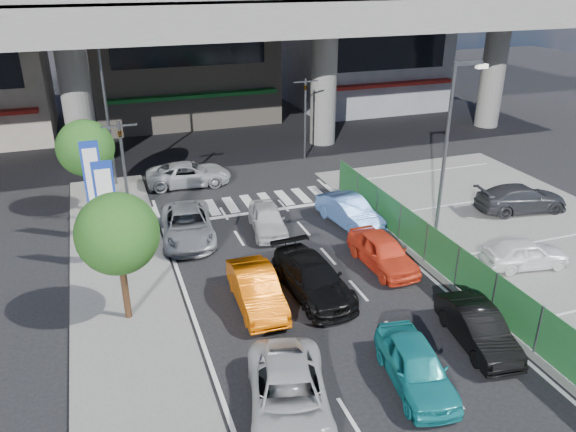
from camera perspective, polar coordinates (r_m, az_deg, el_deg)
name	(u,v)px	position (r m, az deg, el deg)	size (l,w,h in m)	color
ground	(355,344)	(19.39, 6.80, -12.76)	(120.00, 120.00, 0.00)	black
parking_lot	(569,263)	(26.73, 26.61, -4.27)	(12.00, 28.00, 0.06)	slate
sidewalk_left	(129,318)	(21.18, -15.84, -9.90)	(4.00, 30.00, 0.12)	slate
fence_run	(473,279)	(22.12, 18.29, -6.12)	(0.16, 22.00, 1.80)	#22632E
expressway	(204,16)	(36.60, -8.49, 19.44)	(64.00, 14.00, 10.75)	slate
building_center	(177,22)	(47.47, -11.22, 18.73)	(14.00, 10.90, 15.00)	gray
building_east	(365,36)	(51.60, 7.80, 17.67)	(12.00, 10.90, 12.00)	gray
traffic_light_left	(122,149)	(26.90, -16.54, 6.58)	(1.60, 1.24, 5.20)	#595B60
traffic_light_right	(305,99)	(35.98, 1.78, 11.82)	(1.60, 1.24, 5.20)	#595B60
street_lamp_right	(450,138)	(25.40, 16.15, 7.59)	(1.65, 0.22, 8.00)	#595B60
street_lamp_left	(109,103)	(32.50, -17.74, 10.88)	(1.65, 0.22, 8.00)	#595B60
signboard_near	(106,201)	(23.37, -17.99, 1.50)	(0.80, 0.14, 4.70)	#595B60
signboard_far	(93,177)	(26.19, -19.19, 3.74)	(0.80, 0.14, 4.70)	#595B60
tree_near	(118,234)	(19.57, -16.93, -1.77)	(2.80, 2.80, 4.80)	#382314
tree_far	(85,148)	(29.44, -19.89, 6.49)	(2.80, 2.80, 4.80)	#382314
sedan_white_mid_left	(289,396)	(16.34, 0.12, -17.81)	(2.21, 4.79, 1.33)	silver
taxi_teal_mid	(416,366)	(17.72, 12.86, -14.62)	(1.58, 3.93, 1.34)	teal
hatch_black_mid_right	(478,328)	(19.91, 18.75, -10.73)	(1.34, 3.85, 1.27)	black
taxi_orange_left	(256,289)	(20.84, -3.23, -7.44)	(1.46, 4.19, 1.38)	#F86605
sedan_black_mid	(313,278)	(21.53, 2.54, -6.30)	(1.93, 4.76, 1.38)	black
taxi_orange_right	(383,251)	(23.74, 9.60, -3.58)	(1.63, 4.05, 1.38)	#F14322
wagon_silver_front_left	(187,225)	(26.15, -10.19, -0.91)	(2.29, 4.97, 1.38)	#A7AAAF
sedan_white_front_mid	(267,219)	(26.49, -2.11, -0.30)	(1.51, 3.76, 1.28)	silver
kei_truck_front_right	(350,212)	(27.30, 6.29, 0.44)	(1.46, 4.19, 1.38)	#4E7BC6
crossing_wagon_silver	(189,174)	(32.71, -10.04, 4.22)	(2.19, 4.76, 1.32)	#B8BBC0
parked_sedan_white	(525,253)	(25.31, 22.97, -3.50)	(1.45, 3.59, 1.22)	white
parked_sedan_dgrey	(521,198)	(30.98, 22.62, 1.68)	(1.90, 4.67, 1.36)	#313236
traffic_cone	(432,252)	(24.71, 14.42, -3.54)	(0.38, 0.38, 0.74)	#FF590E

